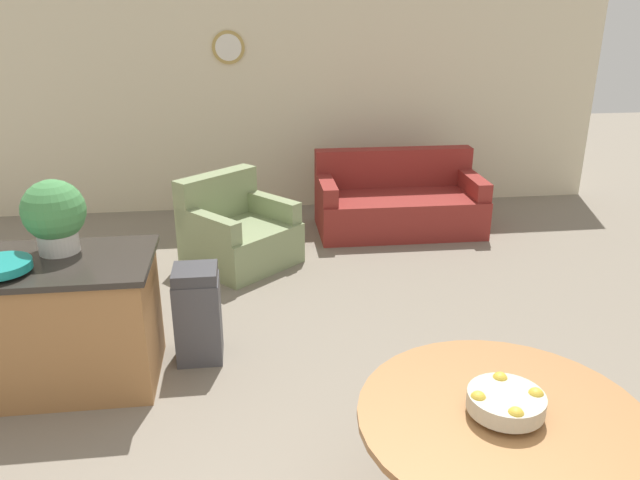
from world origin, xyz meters
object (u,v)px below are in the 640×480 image
(potted_plant, at_px, (54,214))
(couch, at_px, (398,204))
(fruit_bowl, at_px, (506,402))
(trash_bin, at_px, (198,314))
(dining_table, at_px, (500,447))
(armchair, at_px, (238,235))
(teal_bowl, at_px, (0,266))
(kitchen_island, at_px, (47,323))

(potted_plant, bearing_deg, couch, 40.95)
(fruit_bowl, distance_m, potted_plant, 2.95)
(trash_bin, xyz_separation_m, couch, (2.06, 2.48, -0.06))
(dining_table, height_order, armchair, armchair)
(teal_bowl, xyz_separation_m, trash_bin, (1.10, 0.37, -0.59))
(couch, bearing_deg, fruit_bowl, -97.42)
(fruit_bowl, height_order, teal_bowl, teal_bowl)
(dining_table, relative_size, trash_bin, 1.82)
(potted_plant, height_order, trash_bin, potted_plant)
(fruit_bowl, xyz_separation_m, couch, (0.62, 4.36, -0.53))
(kitchen_island, height_order, trash_bin, kitchen_island)
(fruit_bowl, height_order, kitchen_island, kitchen_island)
(dining_table, xyz_separation_m, trash_bin, (-1.44, 1.88, -0.23))
(fruit_bowl, relative_size, potted_plant, 0.68)
(trash_bin, bearing_deg, couch, 50.23)
(fruit_bowl, relative_size, kitchen_island, 0.23)
(kitchen_island, distance_m, couch, 4.03)
(dining_table, relative_size, armchair, 1.03)
(kitchen_island, relative_size, teal_bowl, 3.96)
(fruit_bowl, bearing_deg, potted_plant, 141.30)
(fruit_bowl, relative_size, couch, 0.18)
(fruit_bowl, distance_m, couch, 4.43)
(dining_table, xyz_separation_m, armchair, (-1.16, 3.60, -0.29))
(couch, height_order, armchair, armchair)
(fruit_bowl, bearing_deg, dining_table, 121.82)
(dining_table, distance_m, fruit_bowl, 0.24)
(trash_bin, height_order, armchair, armchair)
(dining_table, xyz_separation_m, couch, (0.62, 4.36, -0.29))
(dining_table, relative_size, potted_plant, 2.63)
(trash_bin, height_order, couch, couch)
(trash_bin, bearing_deg, kitchen_island, -168.47)
(fruit_bowl, relative_size, armchair, 0.27)
(potted_plant, xyz_separation_m, couch, (2.91, 2.52, -0.85))
(trash_bin, bearing_deg, teal_bowl, -161.51)
(couch, xyz_separation_m, armchair, (-1.78, -0.75, -0.00))
(potted_plant, bearing_deg, dining_table, -38.70)
(kitchen_island, relative_size, couch, 0.79)
(fruit_bowl, xyz_separation_m, trash_bin, (-1.44, 1.88, -0.47))
(couch, relative_size, armchair, 1.46)
(teal_bowl, height_order, couch, teal_bowl)
(teal_bowl, xyz_separation_m, couch, (3.16, 2.84, -0.64))
(teal_bowl, distance_m, couch, 4.30)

